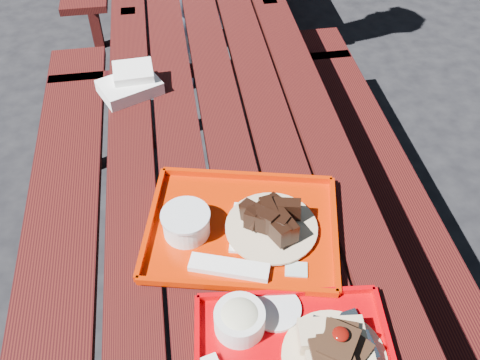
{
  "coord_description": "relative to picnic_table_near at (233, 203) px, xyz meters",
  "views": [
    {
      "loc": [
        -0.15,
        -1.14,
        1.85
      ],
      "look_at": [
        0.0,
        -0.15,
        0.82
      ],
      "focal_mm": 40.0,
      "sensor_mm": 36.0,
      "label": 1
    }
  ],
  "objects": [
    {
      "name": "ground",
      "position": [
        0.0,
        0.0,
        -0.56
      ],
      "size": [
        60.0,
        60.0,
        0.0
      ],
      "primitive_type": "plane",
      "color": "black",
      "rests_on": "ground"
    },
    {
      "name": "picnic_table_near",
      "position": [
        0.0,
        0.0,
        0.0
      ],
      "size": [
        1.41,
        2.4,
        0.75
      ],
      "color": "#3F110C",
      "rests_on": "ground"
    },
    {
      "name": "near_tray",
      "position": [
        0.04,
        -0.62,
        0.22
      ],
      "size": [
        0.46,
        0.37,
        0.13
      ],
      "color": "#BB0006",
      "rests_on": "picnic_table_near"
    },
    {
      "name": "far_tray",
      "position": [
        -0.02,
        -0.28,
        0.21
      ],
      "size": [
        0.56,
        0.48,
        0.08
      ],
      "color": "#BB1F00",
      "rests_on": "picnic_table_near"
    },
    {
      "name": "white_cloth",
      "position": [
        -0.29,
        0.4,
        0.22
      ],
      "size": [
        0.23,
        0.21,
        0.08
      ],
      "color": "white",
      "rests_on": "picnic_table_near"
    }
  ]
}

